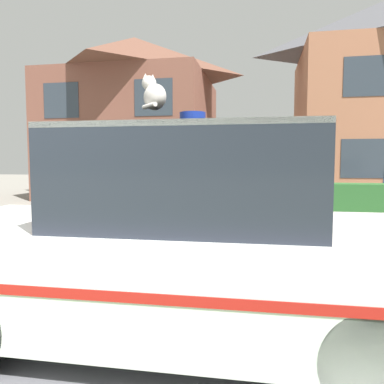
% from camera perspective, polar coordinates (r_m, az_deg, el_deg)
% --- Properties ---
extents(road_strip, '(28.00, 6.62, 0.01)m').
position_cam_1_polar(road_strip, '(5.63, -10.08, -11.04)').
color(road_strip, '#5B5B60').
rests_on(road_strip, ground).
extents(garden_hedge, '(8.57, 0.81, 0.96)m').
position_cam_1_polar(garden_hedge, '(10.28, 6.69, -1.22)').
color(garden_hedge, '#2D662D').
rests_on(garden_hedge, ground).
extents(police_car, '(4.40, 1.81, 1.91)m').
position_cam_1_polar(police_car, '(3.19, -1.72, -8.10)').
color(police_car, black).
rests_on(police_car, road_strip).
extents(cat, '(0.27, 0.34, 0.30)m').
position_cam_1_polar(cat, '(3.03, -5.90, 14.51)').
color(cat, silver).
rests_on(cat, police_car).
extents(house_left, '(6.78, 6.60, 6.97)m').
position_cam_1_polar(house_left, '(17.16, -8.65, 11.34)').
color(house_left, brown).
rests_on(house_left, ground).
extents(wheelie_bin, '(0.62, 0.67, 1.12)m').
position_cam_1_polar(wheelie_bin, '(10.51, -15.87, -0.79)').
color(wheelie_bin, black).
rests_on(wheelie_bin, ground).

